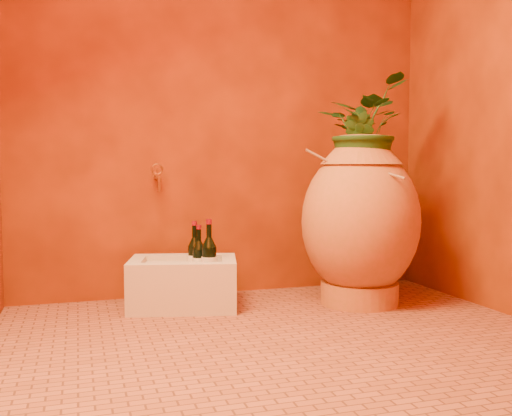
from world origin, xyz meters
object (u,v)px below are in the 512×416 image
object	(u,v)px
stone_basin	(183,284)
amphora	(360,221)
wall_tap	(158,176)
wine_bottle_c	(195,258)
wine_bottle_b	(209,260)
wine_bottle_a	(199,260)

from	to	relation	value
stone_basin	amphora	bearing A→B (deg)	-11.87
wall_tap	wine_bottle_c	bearing A→B (deg)	-41.42
wine_bottle_b	wine_bottle_c	distance (m)	0.14
amphora	wall_tap	distance (m)	1.16
wine_bottle_a	wine_bottle_c	world-z (taller)	wine_bottle_c
wine_bottle_b	amphora	bearing A→B (deg)	-9.64
stone_basin	wall_tap	size ratio (longest dim) A/B	4.05
stone_basin	wine_bottle_a	distance (m)	0.16
wine_bottle_a	wall_tap	world-z (taller)	wall_tap
wine_bottle_a	wall_tap	distance (m)	0.54
wine_bottle_a	wine_bottle_b	size ratio (longest dim) A/B	0.89
amphora	wine_bottle_b	bearing A→B (deg)	170.36
wall_tap	amphora	bearing A→B (deg)	-22.03
stone_basin	wall_tap	world-z (taller)	wall_tap
amphora	wine_bottle_c	bearing A→B (deg)	162.92
amphora	wine_bottle_c	distance (m)	0.94
amphora	wine_bottle_a	world-z (taller)	amphora
wine_bottle_c	stone_basin	bearing A→B (deg)	-138.77
wine_bottle_a	wine_bottle_b	distance (m)	0.09
wine_bottle_c	wall_tap	bearing A→B (deg)	138.58
wall_tap	wine_bottle_a	bearing A→B (deg)	-46.72
wine_bottle_a	wall_tap	xyz separation A→B (m)	(-0.19, 0.21, 0.46)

